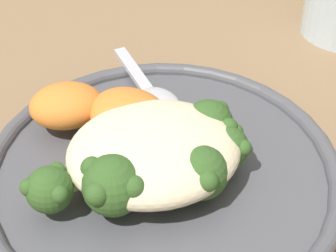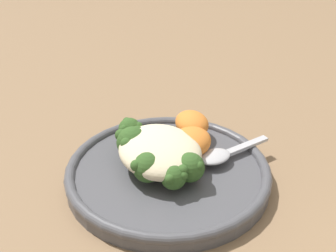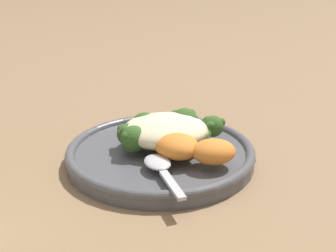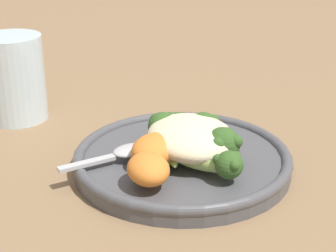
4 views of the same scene
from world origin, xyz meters
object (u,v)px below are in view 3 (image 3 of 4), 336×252
at_px(broccoli_stalk_4, 140,137).
at_px(spoon, 160,166).
at_px(broccoli_stalk_3, 149,128).
at_px(broccoli_stalk_5, 141,139).
at_px(quinoa_mound, 165,130).
at_px(plate, 161,154).
at_px(sweet_potato_chunk_0, 176,145).
at_px(broccoli_stalk_2, 167,132).
at_px(broccoli_stalk_1, 184,124).
at_px(broccoli_stalk_0, 203,132).
at_px(sweet_potato_chunk_1, 214,152).

distance_m(broccoli_stalk_4, spoon, 0.07).
relative_size(broccoli_stalk_3, broccoli_stalk_5, 0.83).
distance_m(quinoa_mound, broccoli_stalk_5, 0.04).
xyz_separation_m(quinoa_mound, broccoli_stalk_4, (0.03, 0.00, -0.01)).
bearing_deg(plate, sweet_potato_chunk_0, 112.67).
distance_m(quinoa_mound, broccoli_stalk_4, 0.03).
relative_size(broccoli_stalk_2, broccoli_stalk_3, 1.14).
relative_size(broccoli_stalk_2, sweet_potato_chunk_0, 1.50).
distance_m(broccoli_stalk_1, spoon, 0.10).
xyz_separation_m(broccoli_stalk_5, spoon, (-0.02, 0.05, -0.01)).
height_order(plate, broccoli_stalk_2, broccoli_stalk_2).
height_order(broccoli_stalk_0, broccoli_stalk_5, broccoli_stalk_5).
relative_size(quinoa_mound, sweet_potato_chunk_0, 1.80).
bearing_deg(broccoli_stalk_2, sweet_potato_chunk_0, 170.77).
distance_m(broccoli_stalk_5, spoon, 0.06).
height_order(quinoa_mound, broccoli_stalk_5, quinoa_mound).
xyz_separation_m(plate, broccoli_stalk_1, (-0.03, -0.02, 0.03)).
bearing_deg(sweet_potato_chunk_0, broccoli_stalk_0, -134.65).
xyz_separation_m(broccoli_stalk_4, sweet_potato_chunk_0, (-0.04, 0.04, 0.00)).
height_order(quinoa_mound, sweet_potato_chunk_1, quinoa_mound).
xyz_separation_m(broccoli_stalk_1, sweet_potato_chunk_0, (0.02, 0.06, -0.00)).
bearing_deg(broccoli_stalk_3, broccoli_stalk_0, -137.59).
relative_size(broccoli_stalk_1, broccoli_stalk_3, 1.18).
relative_size(broccoli_stalk_3, spoon, 0.76).
height_order(quinoa_mound, broccoli_stalk_1, broccoli_stalk_1).
bearing_deg(broccoli_stalk_0, plate, 152.20).
relative_size(broccoli_stalk_0, broccoli_stalk_3, 1.04).
distance_m(broccoli_stalk_2, spoon, 0.08).
height_order(quinoa_mound, spoon, quinoa_mound).
relative_size(broccoli_stalk_2, sweet_potato_chunk_1, 1.78).
distance_m(sweet_potato_chunk_0, spoon, 0.04).
xyz_separation_m(broccoli_stalk_1, broccoli_stalk_2, (0.02, 0.01, -0.01)).
height_order(plate, spoon, spoon).
xyz_separation_m(broccoli_stalk_3, broccoli_stalk_5, (0.01, 0.03, -0.00)).
xyz_separation_m(broccoli_stalk_5, sweet_potato_chunk_1, (-0.08, 0.05, -0.00)).
bearing_deg(broccoli_stalk_0, quinoa_mound, 145.06).
relative_size(broccoli_stalk_0, sweet_potato_chunk_1, 1.63).
bearing_deg(sweet_potato_chunk_1, broccoli_stalk_3, -51.14).
height_order(broccoli_stalk_2, broccoli_stalk_5, broccoli_stalk_5).
relative_size(broccoli_stalk_5, sweet_potato_chunk_0, 1.60).
relative_size(broccoli_stalk_0, broccoli_stalk_2, 0.92).
xyz_separation_m(broccoli_stalk_0, broccoli_stalk_1, (0.02, -0.02, 0.01)).
bearing_deg(broccoli_stalk_2, broccoli_stalk_3, 51.46).
bearing_deg(sweet_potato_chunk_1, spoon, 5.99).
height_order(plate, broccoli_stalk_0, broccoli_stalk_0).
relative_size(plate, broccoli_stalk_2, 2.62).
distance_m(plate, broccoli_stalk_3, 0.04).
xyz_separation_m(broccoli_stalk_0, sweet_potato_chunk_0, (0.04, 0.04, 0.00)).
bearing_deg(spoon, broccoli_stalk_2, 155.76).
height_order(broccoli_stalk_0, sweet_potato_chunk_1, same).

